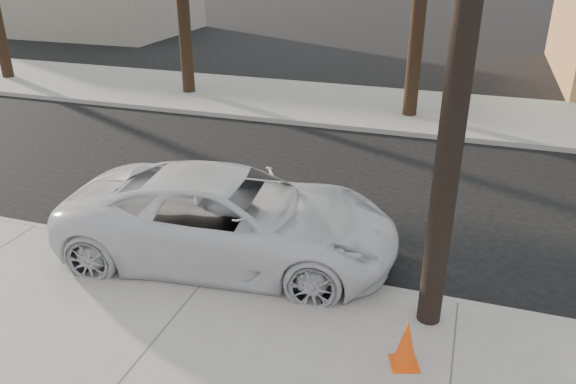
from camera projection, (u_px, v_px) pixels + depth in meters
The scene contains 6 objects.
ground at pixel (265, 215), 11.74m from camera, with size 120.00×120.00×0.00m, color black.
near_sidewalk at pixel (159, 339), 8.00m from camera, with size 90.00×4.40×0.15m, color gray.
far_sidewalk at pixel (352, 105), 19.04m from camera, with size 90.00×5.00×0.15m, color gray.
curb_near at pixel (223, 262), 9.89m from camera, with size 90.00×0.12×0.16m, color #9E9B93.
police_cruiser at pixel (231, 218), 9.83m from camera, with size 2.70×5.86×1.63m, color silver.
traffic_cone at pixel (406, 343), 7.29m from camera, with size 0.46×0.46×0.71m.
Camera 1 is at (3.76, -9.79, 5.32)m, focal length 35.00 mm.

